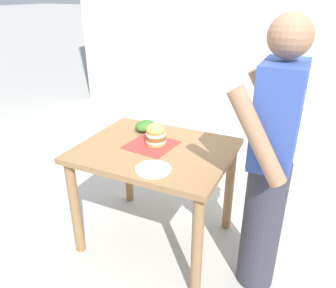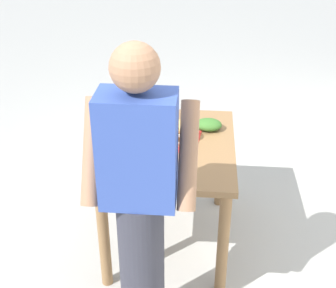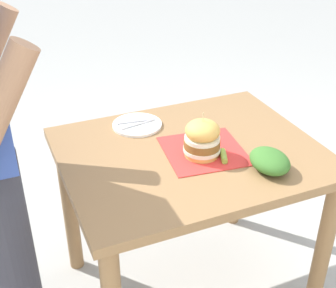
# 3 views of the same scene
# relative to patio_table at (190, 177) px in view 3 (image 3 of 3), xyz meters

# --- Properties ---
(ground_plane) EXTENTS (80.00, 80.00, 0.00)m
(ground_plane) POSITION_rel_patio_table_xyz_m (0.00, 0.00, -0.65)
(ground_plane) COLOR #ADAAA3
(patio_table) EXTENTS (0.84, 1.04, 0.79)m
(patio_table) POSITION_rel_patio_table_xyz_m (0.00, 0.00, 0.00)
(patio_table) COLOR olive
(patio_table) RESTS_ON ground
(serving_paper) EXTENTS (0.35, 0.35, 0.00)m
(serving_paper) POSITION_rel_patio_table_xyz_m (-0.03, -0.05, 0.14)
(serving_paper) COLOR red
(serving_paper) RESTS_ON patio_table
(sandwich) EXTENTS (0.15, 0.15, 0.19)m
(sandwich) POSITION_rel_patio_table_xyz_m (-0.06, -0.02, 0.21)
(sandwich) COLOR gold
(sandwich) RESTS_ON serving_paper
(pickle_spear) EXTENTS (0.09, 0.06, 0.02)m
(pickle_spear) POSITION_rel_patio_table_xyz_m (-0.12, -0.09, 0.15)
(pickle_spear) COLOR #8EA83D
(pickle_spear) RESTS_ON serving_paper
(side_plate_with_forks) EXTENTS (0.22, 0.22, 0.02)m
(side_plate_with_forks) POSITION_rel_patio_table_xyz_m (0.28, 0.13, 0.14)
(side_plate_with_forks) COLOR white
(side_plate_with_forks) RESTS_ON patio_table
(side_salad) EXTENTS (0.18, 0.14, 0.08)m
(side_salad) POSITION_rel_patio_table_xyz_m (-0.25, -0.21, 0.18)
(side_salad) COLOR #386B28
(side_salad) RESTS_ON patio_table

